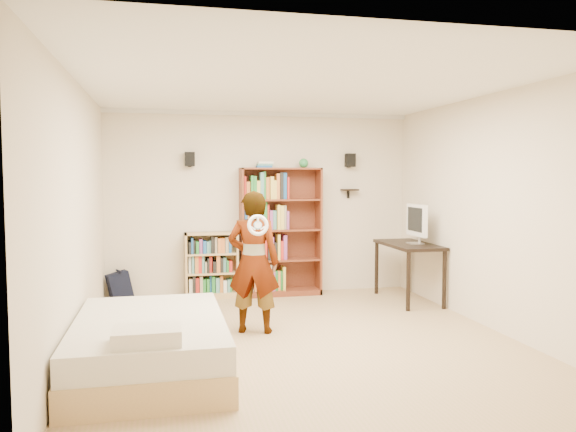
% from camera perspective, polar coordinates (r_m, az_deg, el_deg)
% --- Properties ---
extents(ground, '(4.50, 5.00, 0.01)m').
position_cam_1_polar(ground, '(6.16, 1.41, -12.53)').
color(ground, tan).
rests_on(ground, ground).
extents(room_shell, '(4.52, 5.02, 2.71)m').
position_cam_1_polar(room_shell, '(5.90, 1.44, 4.10)').
color(room_shell, beige).
rests_on(room_shell, ground).
extents(crown_molding, '(4.50, 5.00, 0.06)m').
position_cam_1_polar(crown_molding, '(5.97, 1.45, 12.85)').
color(crown_molding, silver).
rests_on(crown_molding, room_shell).
extents(speaker_left, '(0.14, 0.12, 0.20)m').
position_cam_1_polar(speaker_left, '(8.14, -9.95, 5.71)').
color(speaker_left, black).
rests_on(speaker_left, room_shell).
extents(speaker_right, '(0.14, 0.12, 0.20)m').
position_cam_1_polar(speaker_right, '(8.59, 6.34, 5.66)').
color(speaker_right, black).
rests_on(speaker_right, room_shell).
extents(wall_shelf, '(0.25, 0.16, 0.02)m').
position_cam_1_polar(wall_shelf, '(8.60, 6.29, 2.66)').
color(wall_shelf, black).
rests_on(wall_shelf, room_shell).
extents(tall_bookshelf, '(1.19, 0.35, 1.88)m').
position_cam_1_polar(tall_bookshelf, '(8.27, -0.75, -1.61)').
color(tall_bookshelf, brown).
rests_on(tall_bookshelf, ground).
extents(low_bookshelf, '(0.76, 0.28, 0.95)m').
position_cam_1_polar(low_bookshelf, '(8.21, -7.77, -4.97)').
color(low_bookshelf, tan).
rests_on(low_bookshelf, ground).
extents(computer_desk, '(0.60, 1.20, 0.82)m').
position_cam_1_polar(computer_desk, '(8.11, 12.13, -5.59)').
color(computer_desk, black).
rests_on(computer_desk, ground).
extents(imac, '(0.20, 0.56, 0.55)m').
position_cam_1_polar(imac, '(7.98, 12.81, -0.81)').
color(imac, white).
rests_on(imac, computer_desk).
extents(daybed, '(1.33, 2.05, 0.61)m').
position_cam_1_polar(daybed, '(5.31, -13.85, -11.96)').
color(daybed, silver).
rests_on(daybed, ground).
extents(person, '(0.67, 0.54, 1.60)m').
position_cam_1_polar(person, '(6.32, -3.51, -4.68)').
color(person, black).
rests_on(person, ground).
extents(wii_wheel, '(0.23, 0.09, 0.23)m').
position_cam_1_polar(wii_wheel, '(5.97, -3.08, -0.94)').
color(wii_wheel, white).
rests_on(wii_wheel, person).
extents(navy_bag, '(0.38, 0.32, 0.44)m').
position_cam_1_polar(navy_bag, '(8.22, -16.72, -6.89)').
color(navy_bag, black).
rests_on(navy_bag, ground).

